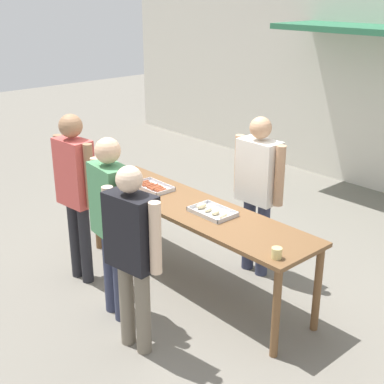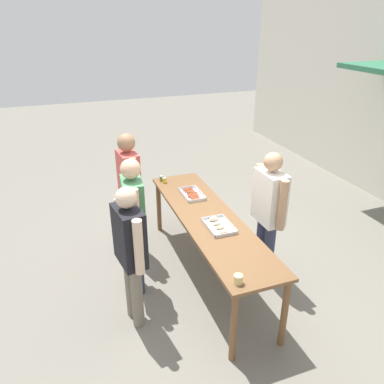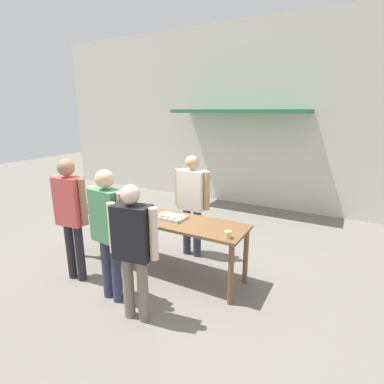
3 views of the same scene
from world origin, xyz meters
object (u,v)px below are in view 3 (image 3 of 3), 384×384
Objects in this scene: food_tray_buns at (170,217)px; person_customer_holding_hotdog at (71,209)px; condiment_jar_ketchup at (87,205)px; food_tray_sausages at (123,208)px; person_customer_with_cup at (133,243)px; beer_cup at (228,235)px; person_customer_waiting_in_line at (108,225)px; person_server_behind_table at (192,198)px; condiment_jar_mustard at (82,205)px.

person_customer_holding_hotdog is at bearing -143.81° from food_tray_buns.
condiment_jar_ketchup reaches higher than food_tray_buns.
food_tray_sausages is 0.91m from food_tray_buns.
person_customer_with_cup is (1.33, -0.27, -0.10)m from person_customer_holding_hotdog.
beer_cup is 1.50m from person_customer_waiting_in_line.
person_customer_waiting_in_line is (0.60, -0.94, 0.15)m from food_tray_sausages.
condiment_jar_mustard is at bearing -150.35° from person_server_behind_table.
food_tray_sausages is 1.57m from person_customer_with_cup.
beer_cup is (1.92, -0.25, 0.03)m from food_tray_sausages.
food_tray_buns is at bearing 9.16° from condiment_jar_ketchup.
person_customer_waiting_in_line is (-1.32, -0.69, 0.12)m from beer_cup.
food_tray_sausages is 0.25× the size of person_customer_holding_hotdog.
person_server_behind_table is 1.05× the size of person_customer_with_cup.
condiment_jar_ketchup is at bearing -170.84° from food_tray_buns.
food_tray_buns is 0.68m from person_server_behind_table.
person_customer_holding_hotdog is 1.03× the size of person_customer_waiting_in_line.
person_customer_holding_hotdog is (-1.12, -0.82, 0.18)m from food_tray_buns.
condiment_jar_ketchup is 1.88m from person_customer_with_cup.
condiment_jar_mustard reaches higher than food_tray_buns.
person_customer_holding_hotdog reaches higher than food_tray_sausages.
condiment_jar_mustard is 0.90× the size of beer_cup.
condiment_jar_mustard is 2.56m from beer_cup.
food_tray_buns is 1.00m from person_customer_waiting_in_line.
food_tray_sausages is 0.26× the size of person_customer_waiting_in_line.
food_tray_sausages is 0.26× the size of person_server_behind_table.
person_customer_holding_hotdog reaches higher than person_customer_with_cup.
condiment_jar_ketchup is 0.70m from person_customer_holding_hotdog.
food_tray_sausages is at bearing -52.81° from person_customer_with_cup.
person_customer_holding_hotdog is at bearing -52.78° from condiment_jar_mustard.
food_tray_buns is at bearing 166.48° from beer_cup.
food_tray_buns is (0.91, -0.00, 0.01)m from food_tray_sausages.
food_tray_sausages is at bearing 23.46° from condiment_jar_ketchup.
food_tray_sausages is 0.60m from condiment_jar_ketchup.
food_tray_buns is 5.29× the size of condiment_jar_mustard.
beer_cup is 0.06× the size of person_customer_with_cup.
person_customer_holding_hotdog is at bearing -19.92° from person_customer_with_cup.
food_tray_buns is 1.04m from beer_cup.
person_customer_with_cup is at bearing -84.34° from person_server_behind_table.
person_customer_waiting_in_line is (-0.31, -1.61, 0.02)m from person_server_behind_table.
person_customer_holding_hotdog is (-1.12, -1.49, 0.05)m from person_server_behind_table.
food_tray_sausages is 1.13m from person_server_behind_table.
food_tray_buns is 0.26× the size of person_customer_with_cup.
condiment_jar_mustard is 1.81m from person_server_behind_table.
beer_cup reaches higher than food_tray_sausages.
person_customer_waiting_in_line is (-0.32, -0.93, 0.14)m from food_tray_buns.
person_customer_waiting_in_line is at bearing 166.34° from person_customer_holding_hotdog.
person_customer_holding_hotdog reaches higher than condiment_jar_mustard.
food_tray_sausages is 0.69m from condiment_jar_mustard.
beer_cup is at bearing -13.52° from food_tray_buns.
food_tray_buns is at bearing -0.20° from food_tray_sausages.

